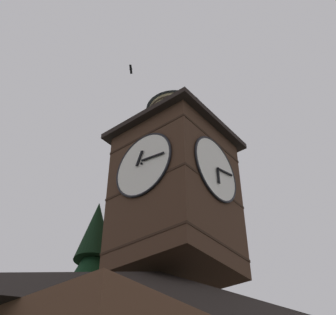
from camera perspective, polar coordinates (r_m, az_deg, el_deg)
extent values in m
cube|color=#422B1E|center=(18.75, 0.97, -5.87)|extent=(4.09, 4.09, 6.42)
cube|color=black|center=(17.61, 1.05, -12.69)|extent=(4.13, 4.13, 0.10)
cube|color=black|center=(18.73, 0.97, -5.95)|extent=(4.13, 4.13, 0.10)
cube|color=black|center=(20.08, 0.90, -0.05)|extent=(4.13, 4.13, 0.10)
cylinder|color=white|center=(18.21, 6.09, -1.51)|extent=(2.81, 0.10, 2.81)
torus|color=black|center=(18.20, 6.15, -1.48)|extent=(2.91, 0.10, 2.91)
cube|color=black|center=(17.97, 6.44, -2.32)|extent=(0.14, 0.04, 0.71)
cube|color=black|center=(18.64, 7.28, -1.85)|extent=(1.14, 0.04, 0.34)
sphere|color=black|center=(18.16, 6.37, -1.38)|extent=(0.10, 0.10, 0.10)
cylinder|color=white|center=(17.88, -3.17, -0.93)|extent=(0.10, 2.81, 2.81)
torus|color=black|center=(17.86, -3.22, -0.90)|extent=(0.10, 2.91, 2.91)
cube|color=black|center=(18.09, -3.66, -0.11)|extent=(0.04, 0.38, 0.70)
cube|color=black|center=(17.56, -1.98, 0.10)|extent=(0.04, 1.15, 0.23)
sphere|color=black|center=(17.81, -3.40, -0.77)|extent=(0.10, 0.10, 0.10)
cube|color=black|center=(20.67, 0.87, 2.08)|extent=(4.79, 4.79, 0.25)
cylinder|color=#D1BC84|center=(21.33, 0.85, 4.23)|extent=(2.46, 2.46, 1.82)
cylinder|color=#2D2319|center=(20.89, 0.86, 2.83)|extent=(2.52, 2.52, 0.10)
cylinder|color=#2D2319|center=(21.19, 0.85, 3.77)|extent=(2.52, 2.52, 0.10)
cylinder|color=#2D2319|center=(21.48, 0.84, 4.69)|extent=(2.52, 2.52, 0.10)
cylinder|color=#2D2319|center=(21.79, 0.83, 5.58)|extent=(2.52, 2.52, 0.10)
cone|color=#384251|center=(22.34, 0.81, 7.10)|extent=(2.76, 2.76, 1.15)
sphere|color=#424C5B|center=(22.82, 0.80, 8.32)|extent=(0.16, 0.16, 0.16)
cone|color=black|center=(19.46, -10.22, -19.02)|extent=(3.61, 3.61, 3.08)
cone|color=black|center=(20.11, -9.63, -13.91)|extent=(2.68, 2.68, 3.02)
cone|color=black|center=(20.90, -9.11, -9.18)|extent=(1.74, 1.74, 2.95)
sphere|color=silver|center=(50.55, -12.35, -19.03)|extent=(2.14, 2.14, 2.14)
ellipsoid|color=black|center=(25.98, -4.76, 11.16)|extent=(0.19, 0.20, 0.10)
cube|color=black|center=(25.88, -4.79, 11.43)|extent=(0.34, 0.30, 0.05)
cube|color=black|center=(26.10, -4.72, 10.89)|extent=(0.34, 0.30, 0.05)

